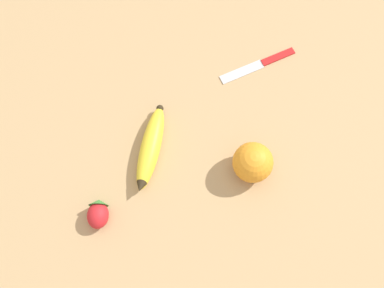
{
  "coord_description": "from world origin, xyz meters",
  "views": [
    {
      "loc": [
        0.37,
        -0.03,
        0.91
      ],
      "look_at": [
        0.05,
        0.01,
        0.03
      ],
      "focal_mm": 42.0,
      "sensor_mm": 36.0,
      "label": 1
    }
  ],
  "objects_px": {
    "paring_knife": "(261,64)",
    "strawberry": "(98,213)",
    "banana": "(150,148)",
    "orange": "(253,162)"
  },
  "relations": [
    {
      "from": "strawberry",
      "to": "orange",
      "type": "bearing_deg",
      "value": -72.09
    },
    {
      "from": "strawberry",
      "to": "banana",
      "type": "bearing_deg",
      "value": -35.75
    },
    {
      "from": "strawberry",
      "to": "paring_knife",
      "type": "relative_size",
      "value": 0.35
    },
    {
      "from": "strawberry",
      "to": "paring_knife",
      "type": "distance_m",
      "value": 0.49
    },
    {
      "from": "orange",
      "to": "banana",
      "type": "bearing_deg",
      "value": -107.87
    },
    {
      "from": "banana",
      "to": "orange",
      "type": "xyz_separation_m",
      "value": [
        0.07,
        0.2,
        0.02
      ]
    },
    {
      "from": "strawberry",
      "to": "paring_knife",
      "type": "height_order",
      "value": "strawberry"
    },
    {
      "from": "orange",
      "to": "strawberry",
      "type": "xyz_separation_m",
      "value": [
        0.06,
        -0.32,
        -0.02
      ]
    },
    {
      "from": "orange",
      "to": "paring_knife",
      "type": "height_order",
      "value": "orange"
    },
    {
      "from": "paring_knife",
      "to": "strawberry",
      "type": "bearing_deg",
      "value": 110.68
    }
  ]
}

